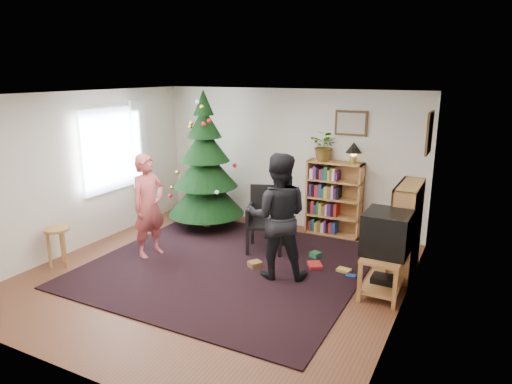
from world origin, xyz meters
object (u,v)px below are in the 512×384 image
at_px(table_lamp, 354,149).
at_px(bookshelf_right, 406,228).
at_px(tv_stand, 384,269).
at_px(crt_tv, 387,232).
at_px(armchair, 269,216).
at_px(person_standing, 149,206).
at_px(potted_plant, 325,146).
at_px(bookshelf_back, 334,198).
at_px(picture_right, 430,133).
at_px(stool, 57,237).
at_px(person_by_chair, 278,217).
at_px(picture_back, 351,123).
at_px(christmas_tree, 205,172).

bearing_deg(table_lamp, bookshelf_right, -44.49).
relative_size(tv_stand, crt_tv, 1.43).
relative_size(armchair, person_standing, 0.64).
height_order(tv_stand, potted_plant, potted_plant).
distance_m(bookshelf_back, person_standing, 3.14).
xyz_separation_m(picture_right, stool, (-4.68, -2.57, -1.49)).
bearing_deg(armchair, person_by_chair, -76.65).
height_order(crt_tv, person_by_chair, person_by_chair).
bearing_deg(bookshelf_back, stool, -134.91).
height_order(bookshelf_right, stool, bookshelf_right).
distance_m(picture_back, armchair, 2.09).
xyz_separation_m(picture_right, christmas_tree, (-3.71, -0.10, -0.91)).
bearing_deg(person_by_chair, tv_stand, 167.42).
xyz_separation_m(christmas_tree, table_lamp, (2.49, 0.69, 0.50)).
xyz_separation_m(picture_right, potted_plant, (-1.72, 0.59, -0.39)).
xyz_separation_m(picture_right, table_lamp, (-1.22, 0.59, -0.41)).
xyz_separation_m(picture_back, person_standing, (-2.43, -2.35, -1.15)).
height_order(picture_right, bookshelf_right, picture_right).
relative_size(picture_right, stool, 1.01).
height_order(picture_back, tv_stand, picture_back).
distance_m(picture_back, person_by_chair, 2.43).
height_order(bookshelf_back, tv_stand, bookshelf_back).
xyz_separation_m(picture_right, bookshelf_back, (-1.52, 0.59, -1.29)).
bearing_deg(crt_tv, stool, -162.96).
relative_size(christmas_tree, person_by_chair, 1.42).
distance_m(bookshelf_back, tv_stand, 2.24).
height_order(bookshelf_back, person_standing, person_standing).
relative_size(picture_right, potted_plant, 1.15).
bearing_deg(picture_right, potted_plant, 161.09).
distance_m(bookshelf_right, tv_stand, 0.82).
bearing_deg(bookshelf_back, person_standing, -135.28).
xyz_separation_m(bookshelf_back, bookshelf_right, (1.39, -1.07, 0.00)).
bearing_deg(armchair, potted_plant, 47.14).
bearing_deg(bookshelf_right, table_lamp, 45.51).
relative_size(bookshelf_back, table_lamp, 3.63).
distance_m(picture_right, potted_plant, 1.86).
height_order(bookshelf_right, potted_plant, potted_plant).
bearing_deg(tv_stand, potted_plant, 129.03).
xyz_separation_m(armchair, person_by_chair, (0.55, -0.87, 0.32)).
distance_m(tv_stand, person_standing, 3.55).
distance_m(bookshelf_right, person_standing, 3.80).
height_order(christmas_tree, person_by_chair, christmas_tree).
bearing_deg(tv_stand, stool, -162.97).
bearing_deg(picture_back, picture_right, -28.69).
distance_m(crt_tv, armchair, 2.10).
distance_m(armchair, person_by_chair, 1.08).
relative_size(christmas_tree, potted_plant, 4.79).
relative_size(person_standing, person_by_chair, 0.91).
height_order(bookshelf_right, tv_stand, bookshelf_right).
xyz_separation_m(tv_stand, person_by_chair, (-1.43, -0.20, 0.55)).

